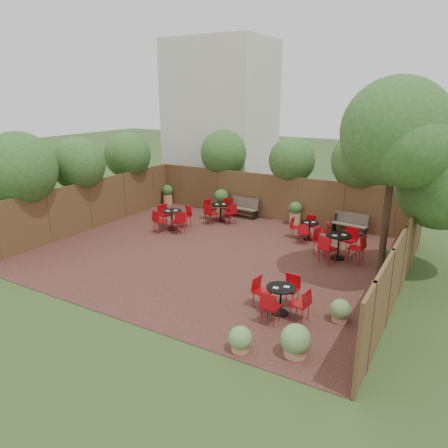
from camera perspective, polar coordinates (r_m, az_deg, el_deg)
The scene contains 13 objects.
ground at distance 14.83m, azimuth -1.16°, elevation -4.16°, with size 80.00×80.00×0.00m, color #354F23.
courtyard_paving at distance 14.82m, azimuth -1.16°, elevation -4.12°, with size 12.00×10.00×0.02m, color #351C15.
fence_back at distance 18.78m, azimuth 6.81°, elevation 3.56°, with size 12.00×0.08×2.00m, color brown.
fence_left at distance 18.23m, azimuth -17.51°, elevation 2.45°, with size 0.08×10.00×2.00m, color brown.
fence_right at distance 12.63m, azimuth 22.83°, elevation -4.63°, with size 0.08×10.00×2.00m, color brown.
neighbour_building at distance 23.02m, azimuth -0.40°, elevation 13.76°, with size 5.00×4.00×8.00m, color beige.
overhang_foliage at distance 16.75m, azimuth -0.72°, elevation 8.02°, with size 15.91×10.93×2.68m.
courtyard_tree at distance 12.36m, azimuth 22.05°, elevation 10.59°, with size 2.99×2.93×5.87m.
park_bench_left at distance 19.13m, azimuth 2.63°, elevation 2.29°, with size 1.45×0.56×0.88m.
park_bench_right at distance 17.53m, azimuth 16.63°, elevation 0.10°, with size 1.41×0.59×0.85m.
bistro_tables at distance 15.48m, azimuth 4.55°, elevation -1.41°, with size 8.52×7.76×0.96m.
planters at distance 17.92m, azimuth 3.67°, elevation 1.65°, with size 11.86×4.60×1.17m.
low_shrubs at distance 9.82m, azimuth 9.42°, elevation -14.21°, with size 2.05×2.88×0.72m.
Camera 1 is at (7.21, -11.77, 5.43)m, focal length 33.92 mm.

